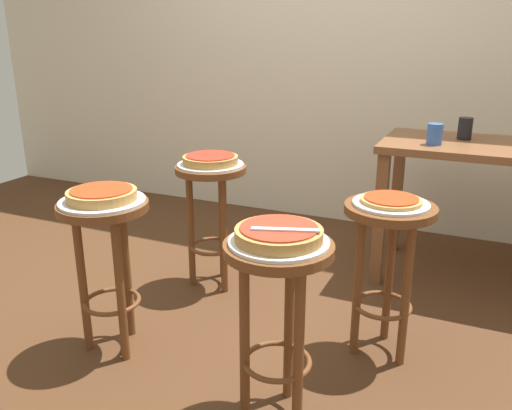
% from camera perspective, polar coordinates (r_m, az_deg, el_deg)
% --- Properties ---
extents(ground_plane, '(6.00, 6.00, 0.00)m').
position_cam_1_polar(ground_plane, '(2.68, -3.38, -11.76)').
color(ground_plane, '#4C2D19').
extents(back_wall, '(6.00, 0.10, 3.00)m').
position_cam_1_polar(back_wall, '(3.86, 8.29, 20.45)').
color(back_wall, beige).
rests_on(back_wall, ground_plane).
extents(stool_foreground, '(0.37, 0.37, 0.67)m').
position_cam_1_polar(stool_foreground, '(1.81, 2.38, -9.41)').
color(stool_foreground, brown).
rests_on(stool_foreground, ground_plane).
extents(serving_plate_foreground, '(0.33, 0.33, 0.01)m').
position_cam_1_polar(serving_plate_foreground, '(1.74, 2.46, -4.00)').
color(serving_plate_foreground, silver).
rests_on(serving_plate_foreground, stool_foreground).
extents(pizza_foreground, '(0.29, 0.29, 0.05)m').
position_cam_1_polar(pizza_foreground, '(1.73, 2.48, -3.12)').
color(pizza_foreground, '#B78442').
rests_on(pizza_foreground, serving_plate_foreground).
extents(stool_middle, '(0.37, 0.37, 0.67)m').
position_cam_1_polar(stool_middle, '(2.30, -15.82, -3.99)').
color(stool_middle, brown).
rests_on(stool_middle, ground_plane).
extents(serving_plate_middle, '(0.35, 0.35, 0.01)m').
position_cam_1_polar(serving_plate_middle, '(2.24, -16.22, 0.40)').
color(serving_plate_middle, silver).
rests_on(serving_plate_middle, stool_middle).
extents(pizza_middle, '(0.28, 0.28, 0.05)m').
position_cam_1_polar(pizza_middle, '(2.23, -16.29, 1.09)').
color(pizza_middle, tan).
rests_on(pizza_middle, serving_plate_middle).
extents(stool_leftside, '(0.37, 0.37, 0.67)m').
position_cam_1_polar(stool_leftside, '(2.25, 13.97, -4.36)').
color(stool_leftside, brown).
rests_on(stool_leftside, ground_plane).
extents(serving_plate_leftside, '(0.31, 0.31, 0.01)m').
position_cam_1_polar(serving_plate_leftside, '(2.18, 14.33, 0.13)').
color(serving_plate_leftside, silver).
rests_on(serving_plate_leftside, stool_leftside).
extents(pizza_leftside, '(0.24, 0.24, 0.02)m').
position_cam_1_polar(pizza_leftside, '(2.18, 14.36, 0.53)').
color(pizza_leftside, tan).
rests_on(pizza_leftside, serving_plate_leftside).
extents(stool_rear, '(0.37, 0.37, 0.67)m').
position_cam_1_polar(stool_rear, '(2.80, -4.82, 0.68)').
color(stool_rear, brown).
rests_on(stool_rear, ground_plane).
extents(serving_plate_rear, '(0.34, 0.34, 0.01)m').
position_cam_1_polar(serving_plate_rear, '(2.75, -4.92, 4.34)').
color(serving_plate_rear, silver).
rests_on(serving_plate_rear, stool_rear).
extents(pizza_rear, '(0.29, 0.29, 0.05)m').
position_cam_1_polar(pizza_rear, '(2.75, -4.94, 4.92)').
color(pizza_rear, '#B78442').
rests_on(pizza_rear, serving_plate_rear).
extents(dining_table, '(1.05, 0.62, 0.78)m').
position_cam_1_polar(dining_table, '(3.06, 23.31, 3.64)').
color(dining_table, brown).
rests_on(dining_table, ground_plane).
extents(cup_near_edge, '(0.08, 0.08, 0.11)m').
position_cam_1_polar(cup_near_edge, '(2.91, 18.70, 7.25)').
color(cup_near_edge, '#3360B2').
rests_on(cup_near_edge, dining_table).
extents(cup_far_edge, '(0.08, 0.08, 0.12)m').
position_cam_1_polar(cup_far_edge, '(3.11, 21.60, 7.68)').
color(cup_far_edge, black).
rests_on(cup_far_edge, dining_table).
extents(pizza_server_knife, '(0.22, 0.09, 0.01)m').
position_cam_1_polar(pizza_server_knife, '(1.69, 3.18, -2.66)').
color(pizza_server_knife, silver).
rests_on(pizza_server_knife, pizza_foreground).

